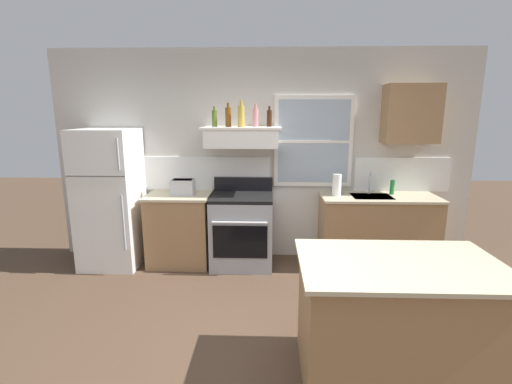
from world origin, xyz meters
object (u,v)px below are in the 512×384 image
Objects in this scene: bottle_olive_oil_square at (214,118)px; bottle_rose_pink at (255,117)px; refrigerator at (110,199)px; dish_soap_bottle at (392,187)px; paper_towel_roll at (337,185)px; kitchen_island at (396,321)px; bottle_amber_wine at (228,117)px; bottle_brown_stout at (269,118)px; toaster at (183,187)px; stove_range at (242,230)px; bottle_champagne_gold_foil at (241,116)px.

bottle_rose_pink reaches higher than bottle_olive_oil_square.
bottle_rose_pink reaches higher than refrigerator.
paper_towel_roll is at bearing -171.98° from dish_soap_bottle.
refrigerator is 3.55m from kitchen_island.
bottle_amber_wine reaches higher than dish_soap_bottle.
bottle_brown_stout is 0.18× the size of kitchen_island.
toaster is at bearing -177.79° from dish_soap_bottle.
dish_soap_bottle is (3.53, 0.16, 0.14)m from refrigerator.
stove_range is 1.31m from paper_towel_roll.
paper_towel_roll is (1.17, -0.00, -0.83)m from bottle_champagne_gold_foil.
bottle_rose_pink is (0.17, 0.12, 1.40)m from stove_range.
bottle_brown_stout is (0.17, 0.03, -0.01)m from bottle_rose_pink.
paper_towel_roll is 2.15m from kitchen_island.
dish_soap_bottle is (1.55, -0.02, -0.85)m from bottle_brown_stout.
bottle_brown_stout reaches higher than toaster.
dish_soap_bottle is (2.62, 0.10, -0.01)m from toaster.
refrigerator is 2.22m from bottle_brown_stout.
paper_towel_roll reaches higher than toaster.
stove_range is 6.06× the size of dish_soap_bottle.
bottle_olive_oil_square is at bearing 126.72° from kitchen_island.
stove_range is 2.38m from kitchen_island.
stove_range is (0.74, -0.04, -0.54)m from toaster.
dish_soap_bottle is at bearing 1.29° from bottle_amber_wine.
bottle_olive_oil_square reaches higher than dish_soap_bottle.
stove_range is 3.82× the size of bottle_amber_wine.
bottle_rose_pink reaches higher than bottle_brown_stout.
toaster is at bearing -172.22° from bottle_olive_oil_square.
bottle_rose_pink is at bearing -169.47° from bottle_brown_stout.
bottle_olive_oil_square is 2.99m from kitchen_island.
bottle_amber_wine is at bearing -178.71° from dish_soap_bottle.
bottle_rose_pink is 1.54× the size of dish_soap_bottle.
refrigerator is 1.94m from bottle_champagne_gold_foil.
bottle_champagne_gold_foil is 1.73× the size of dish_soap_bottle.
bottle_olive_oil_square is at bearing -174.52° from bottle_brown_stout.
dish_soap_bottle is at bearing 2.60° from refrigerator.
bottle_amber_wine reaches higher than paper_towel_roll.
bottle_amber_wine is 1.16× the size of bottle_brown_stout.
stove_range is at bearing -86.83° from bottle_champagne_gold_foil.
toaster reaches higher than dish_soap_bottle.
toaster is 1.37m from bottle_brown_stout.
refrigerator is 9.57× the size of dish_soap_bottle.
refrigerator is at bearing -175.35° from bottle_rose_pink.
bottle_champagne_gold_foil reaches higher than toaster.
stove_range is 4.44× the size of bottle_brown_stout.
stove_range is 3.49× the size of bottle_champagne_gold_foil.
bottle_champagne_gold_foil is at bearing -17.47° from bottle_amber_wine.
bottle_olive_oil_square is 1.70m from paper_towel_roll.
toaster is at bearing 3.72° from refrigerator.
bottle_champagne_gold_foil is 0.36m from bottle_brown_stout.
kitchen_island is (0.91, -2.18, -1.39)m from bottle_brown_stout.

